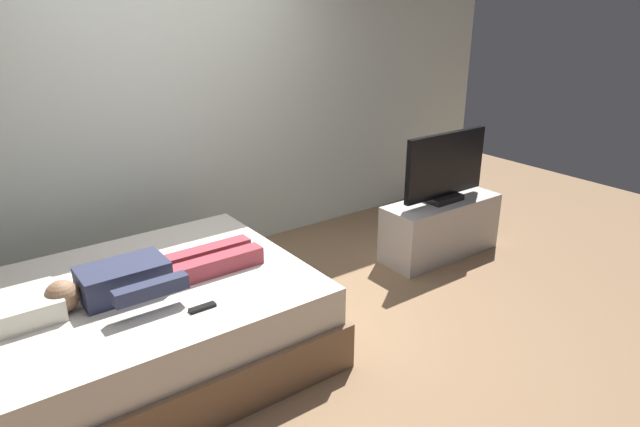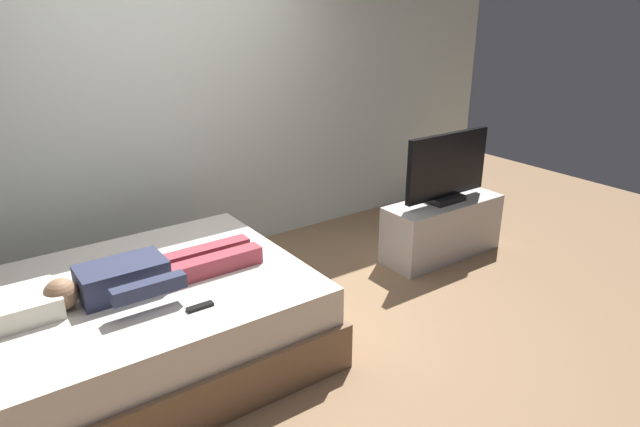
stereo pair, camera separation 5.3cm
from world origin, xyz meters
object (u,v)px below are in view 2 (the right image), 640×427
Objects in this scene: person at (146,274)px; remote at (200,307)px; pillow at (10,309)px; tv_stand at (442,228)px; bed at (144,324)px; tv at (447,169)px.

remote is (0.15, -0.40, -0.07)m from person.
pillow is 3.20× the size of remote.
pillow is 3.33m from tv_stand.
bed is 1.58× the size of person.
tv_stand is at bearing 11.42° from remote.
bed is 2.26× the size of tv.
remote reaches higher than tv_stand.
person is (0.70, -0.07, 0.02)m from pillow.
tv reaches higher than pillow.
pillow reaches higher than remote.
person reaches higher than tv_stand.
remote is at bearing -168.58° from tv.
tv is at bearing 2.00° from person.
pillow is at bearing 174.57° from person.
tv_stand is 1.25× the size of tv.
tv is at bearing 0.53° from bed.
person is at bearing -178.00° from tv_stand.
tv_stand is at bearing 0.42° from pillow.
bed is at bearing -179.47° from tv.
bed is 2.69m from tv.
remote is at bearing -28.89° from pillow.
pillow is (-0.67, 0.00, 0.34)m from bed.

